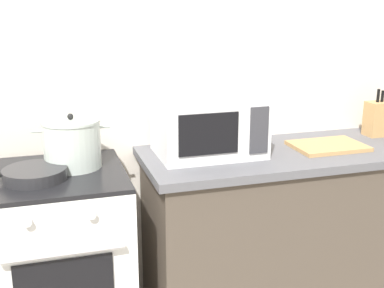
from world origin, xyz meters
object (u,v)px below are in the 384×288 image
(frying_pan, at_px, (33,174))
(knife_block, at_px, (378,118))
(stock_pot, at_px, (72,143))
(microwave, at_px, (208,124))
(stove, at_px, (63,267))
(cutting_board, at_px, (328,146))

(frying_pan, xyz_separation_m, knife_block, (1.83, 0.20, 0.07))
(stock_pot, xyz_separation_m, microwave, (0.65, 0.01, 0.04))
(frying_pan, relative_size, knife_block, 1.78)
(knife_block, bearing_deg, microwave, -176.50)
(knife_block, bearing_deg, stock_pot, -177.36)
(stove, relative_size, stock_pot, 2.68)
(cutting_board, bearing_deg, frying_pan, -177.48)
(microwave, xyz_separation_m, cutting_board, (0.62, -0.08, -0.14))
(stove, bearing_deg, microwave, 6.18)
(stock_pot, relative_size, cutting_board, 0.95)
(stove, xyz_separation_m, microwave, (0.73, 0.08, 0.61))
(stove, height_order, microwave, microwave)
(knife_block, bearing_deg, cutting_board, -160.39)
(stove, height_order, frying_pan, frying_pan)
(frying_pan, height_order, knife_block, knife_block)
(microwave, relative_size, cutting_board, 1.39)
(stock_pot, height_order, knife_block, knife_block)
(stove, xyz_separation_m, frying_pan, (-0.09, -0.06, 0.48))
(stove, height_order, stock_pot, stock_pot)
(frying_pan, bearing_deg, stock_pot, 36.33)
(stove, xyz_separation_m, knife_block, (1.74, 0.14, 0.56))
(frying_pan, distance_m, knife_block, 1.84)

